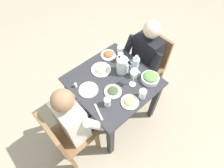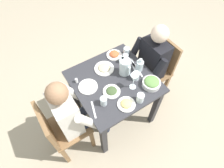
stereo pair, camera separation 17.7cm
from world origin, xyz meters
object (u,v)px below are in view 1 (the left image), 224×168
plate_beans (101,69)px  chair_near (66,136)px  salad_bowl (150,78)px  water_glass_near_left (120,57)px  plate_rice_curry (108,54)px  wine_glass (134,76)px  salt_shaker (76,85)px  diner_near (80,118)px  water_pitcher (122,66)px  diner_far (141,62)px  water_glass_near_right (107,102)px  water_glass_far_right (143,94)px  plate_yoghurt (88,89)px  water_glass_center (120,50)px  plate_fries (130,102)px  oil_carafe (136,63)px  chair_far (150,62)px  water_glass_by_pitcher (134,73)px  plate_dolmas (113,91)px  dining_table (113,88)px

plate_beans → chair_near: bearing=-69.6°
salad_bowl → water_glass_near_left: bearing=-174.7°
plate_rice_curry → wine_glass: (0.48, -0.09, 0.12)m
chair_near → water_glass_near_left: size_ratio=7.94×
wine_glass → salt_shaker: (-0.37, -0.46, -0.11)m
diner_near → water_pitcher: size_ratio=6.23×
diner_far → water_glass_near_right: 0.78m
water_glass_far_right → plate_beans: bearing=-171.7°
plate_yoghurt → water_glass_center: 0.63m
plate_beans → water_glass_near_left: bearing=80.8°
plate_yoghurt → plate_beans: same height
plate_fries → diner_far: bearing=122.0°
diner_near → water_glass_far_right: 0.66m
diner_near → plate_yoghurt: bearing=121.7°
plate_beans → water_glass_near_right: 0.44m
oil_carafe → plate_fries: bearing=-52.8°
water_glass_far_right → oil_carafe: 0.40m
water_glass_near_left → plate_fries: bearing=-34.0°
salad_bowl → plate_beans: salad_bowl is taller
water_glass_center → oil_carafe: oil_carafe is taller
water_glass_far_right → chair_far: bearing=121.4°
chair_far → water_glass_by_pitcher: (0.14, -0.49, 0.30)m
water_pitcher → plate_dolmas: water_pitcher is taller
diner_near → wine_glass: size_ratio=6.04×
diner_far → salt_shaker: 0.86m
plate_yoghurt → diner_far: bearing=87.1°
dining_table → water_pitcher: water_pitcher is taller
chair_far → salad_bowl: (0.30, -0.41, 0.29)m
water_glass_by_pitcher → chair_far: bearing=105.7°
plate_dolmas → water_glass_center: water_glass_center is taller
dining_table → water_glass_near_left: 0.36m
diner_far → plate_beans: diner_far is taller
diner_near → water_glass_near_right: size_ratio=12.23×
diner_near → chair_far: bearing=94.9°
oil_carafe → water_glass_by_pitcher: bearing=-54.3°
chair_far → water_glass_center: 0.51m
water_glass_near_left → oil_carafe: bearing=20.9°
dining_table → salad_bowl: salad_bowl is taller
salt_shaker → chair_near: bearing=-54.3°
diner_far → water_glass_by_pitcher: diner_far is taller
plate_fries → oil_carafe: 0.48m
water_glass_near_left → salt_shaker: bearing=-94.2°
water_pitcher → plate_beans: 0.24m
water_glass_center → water_glass_by_pitcher: 0.37m
water_glass_by_pitcher → plate_dolmas: bearing=-89.0°
water_glass_by_pitcher → wine_glass: (0.07, -0.09, 0.10)m
dining_table → plate_dolmas: (0.11, -0.10, 0.15)m
water_glass_by_pitcher → water_glass_near_left: size_ratio=0.83×
diner_near → water_glass_by_pitcher: (0.04, 0.71, 0.15)m
salad_bowl → oil_carafe: oil_carafe is taller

